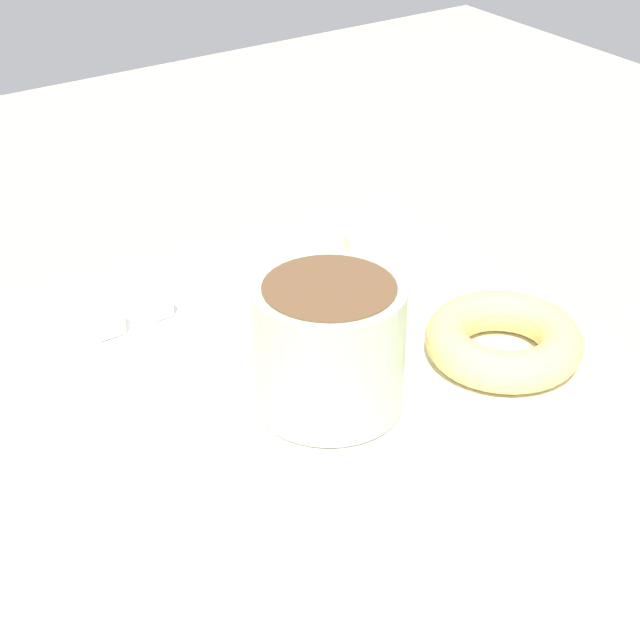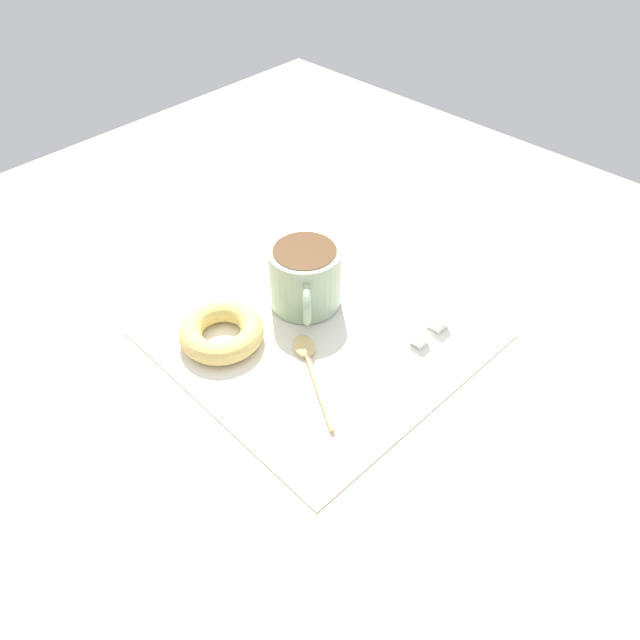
{
  "view_description": "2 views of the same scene",
  "coord_description": "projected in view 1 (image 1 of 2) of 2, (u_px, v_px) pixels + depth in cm",
  "views": [
    {
      "loc": [
        -44.26,
        32.52,
        36.65
      ],
      "look_at": [
        2.64,
        1.07,
        2.3
      ],
      "focal_mm": 60.0,
      "sensor_mm": 36.0,
      "label": 1
    },
    {
      "loc": [
        38.62,
        -36.65,
        51.21
      ],
      "look_at": [
        2.64,
        1.07,
        2.3
      ],
      "focal_mm": 35.0,
      "sensor_mm": 36.0,
      "label": 2
    }
  ],
  "objects": [
    {
      "name": "napkin",
      "position": [
        320.0,
        349.0,
        0.67
      ],
      "size": [
        33.84,
        33.84,
        0.3
      ],
      "primitive_type": "cube",
      "rotation": [
        0.0,
        0.0,
        -0.04
      ],
      "color": "white",
      "rests_on": "ground_plane"
    },
    {
      "name": "spoon",
      "position": [
        354.0,
        308.0,
        0.71
      ],
      "size": [
        12.63,
        8.58,
        0.9
      ],
      "color": "#D8B772",
      "rests_on": "napkin"
    },
    {
      "name": "donut",
      "position": [
        504.0,
        340.0,
        0.65
      ],
      "size": [
        9.7,
        9.7,
        2.63
      ],
      "primitive_type": "torus",
      "color": "#E5C66B",
      "rests_on": "napkin"
    },
    {
      "name": "sugar_cube_extra",
      "position": [
        105.0,
        319.0,
        0.68
      ],
      "size": [
        1.91,
        1.91,
        1.91
      ],
      "primitive_type": "cube",
      "color": "white",
      "rests_on": "napkin"
    },
    {
      "name": "ground_plane",
      "position": [
        358.0,
        379.0,
        0.66
      ],
      "size": [
        120.0,
        120.0,
        2.0
      ],
      "primitive_type": "cube",
      "color": "tan"
    },
    {
      "name": "sugar_cube",
      "position": [
        157.0,
        303.0,
        0.7
      ],
      "size": [
        1.59,
        1.59,
        1.59
      ],
      "primitive_type": "cube",
      "color": "white",
      "rests_on": "napkin"
    },
    {
      "name": "coffee_cup",
      "position": [
        330.0,
        342.0,
        0.6
      ],
      "size": [
        9.98,
        9.69,
        7.73
      ],
      "color": "#9EB793",
      "rests_on": "napkin"
    }
  ]
}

